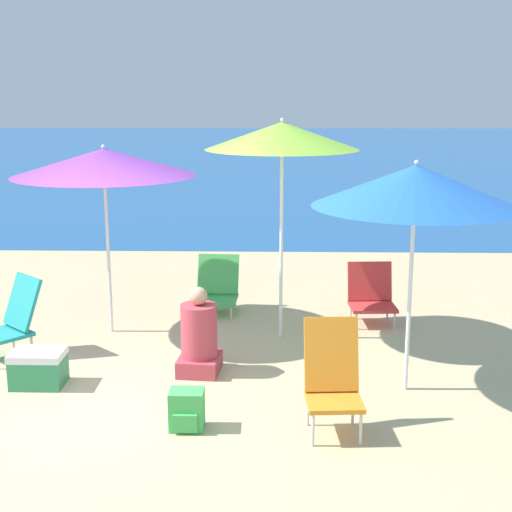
{
  "coord_description": "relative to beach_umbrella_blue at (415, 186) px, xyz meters",
  "views": [
    {
      "loc": [
        1.43,
        -5.62,
        2.61
      ],
      "look_at": [
        1.26,
        1.32,
        1.0
      ],
      "focal_mm": 50.0,
      "sensor_mm": 36.0,
      "label": 1
    }
  ],
  "objects": [
    {
      "name": "beach_umbrella_blue",
      "position": [
        0.0,
        0.0,
        0.0
      ],
      "size": [
        1.75,
        1.75,
        2.05
      ],
      "color": "white",
      "rests_on": "ground"
    },
    {
      "name": "beach_chair_green",
      "position": [
        -1.87,
        2.32,
        -1.54
      ],
      "size": [
        0.54,
        0.63,
        0.66
      ],
      "rotation": [
        0.0,
        0.0,
        -0.06
      ],
      "color": "silver",
      "rests_on": "ground"
    },
    {
      "name": "person_seated_near",
      "position": [
        -1.89,
        0.36,
        -1.5
      ],
      "size": [
        0.42,
        0.48,
        0.84
      ],
      "rotation": [
        0.0,
        0.0,
        -0.09
      ],
      "color": "#BF3F4C",
      "rests_on": "ground"
    },
    {
      "name": "beach_umbrella_lime",
      "position": [
        -1.11,
        1.34,
        0.33
      ],
      "size": [
        1.59,
        1.59,
        2.35
      ],
      "color": "white",
      "rests_on": "ground"
    },
    {
      "name": "cooler_box",
      "position": [
        -3.32,
        0.01,
        -1.67
      ],
      "size": [
        0.47,
        0.35,
        0.33
      ],
      "color": "#338C59",
      "rests_on": "ground"
    },
    {
      "name": "backpack_green",
      "position": [
        -1.87,
        -0.81,
        -1.68
      ],
      "size": [
        0.27,
        0.24,
        0.32
      ],
      "color": "#47B756",
      "rests_on": "ground"
    },
    {
      "name": "beach_chair_red",
      "position": [
        -0.06,
        1.94,
        -1.51
      ],
      "size": [
        0.54,
        0.53,
        0.68
      ],
      "rotation": [
        0.0,
        0.0,
        0.06
      ],
      "color": "silver",
      "rests_on": "ground"
    },
    {
      "name": "beach_chair_orange",
      "position": [
        -0.73,
        -0.78,
        -1.38
      ],
      "size": [
        0.46,
        0.52,
        0.88
      ],
      "rotation": [
        0.0,
        0.0,
        0.07
      ],
      "color": "silver",
      "rests_on": "ground"
    },
    {
      "name": "beach_chair_teal",
      "position": [
        -3.79,
        0.74,
        -1.43
      ],
      "size": [
        0.72,
        0.73,
        0.8
      ],
      "rotation": [
        0.0,
        0.0,
        -0.74
      ],
      "color": "silver",
      "rests_on": "ground"
    },
    {
      "name": "beach_umbrella_purple",
      "position": [
        -2.99,
        1.51,
        0.04
      ],
      "size": [
        1.94,
        1.94,
        2.06
      ],
      "color": "white",
      "rests_on": "ground"
    },
    {
      "name": "sea_water",
      "position": [
        -2.62,
        25.57,
        -1.83
      ],
      "size": [
        60.0,
        40.0,
        0.01
      ],
      "color": "#1E5699",
      "rests_on": "ground"
    },
    {
      "name": "ground_plane",
      "position": [
        -2.62,
        -0.37,
        -1.83
      ],
      "size": [
        60.0,
        60.0,
        0.0
      ],
      "primitive_type": "plane",
      "color": "#C6B284"
    }
  ]
}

